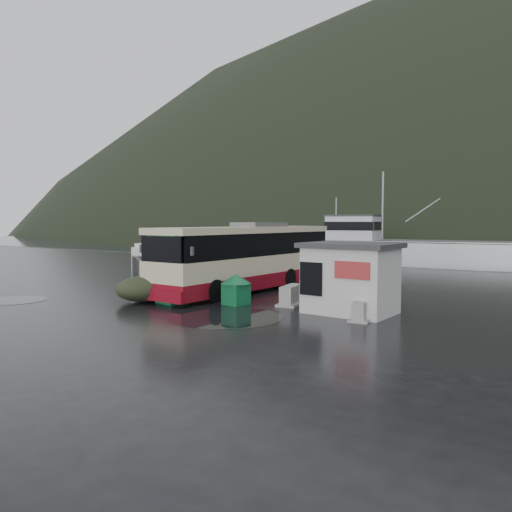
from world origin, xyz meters
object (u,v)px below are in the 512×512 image
Objects in this scene: white_van at (174,280)px; jersey_barrier_b at (291,305)px; waste_bin_left at (173,303)px; jersey_barrier_a at (362,320)px; fishing_trawler at (411,260)px; waste_bin_right at (236,305)px; ticket_kiosk at (350,313)px; coach_bus at (248,290)px; dome_tent at (149,301)px.

white_van reaches higher than jersey_barrier_b.
waste_bin_left is 8.43m from jersey_barrier_a.
waste_bin_left is 5.20m from jersey_barrier_b.
fishing_trawler reaches higher than white_van.
waste_bin_right is 0.38× the size of ticket_kiosk.
ticket_kiosk is at bearing 16.31° from waste_bin_left.
waste_bin_left is 1.22× the size of waste_bin_right.
ticket_kiosk reaches higher than jersey_barrier_a.
jersey_barrier_a is (8.36, 1.12, 0.00)m from waste_bin_left.
ticket_kiosk reaches higher than white_van.
coach_bus is 7.47× the size of jersey_barrier_b.
coach_bus is 9.04m from jersey_barrier_a.
ticket_kiosk is at bearing 131.43° from jersey_barrier_a.
white_van is 1.83× the size of dome_tent.
coach_bus is at bearing 86.58° from waste_bin_left.
waste_bin_right is (8.39, -4.79, 0.00)m from white_van.
dome_tent is at bearing -171.25° from jersey_barrier_a.
waste_bin_left is at bearing 16.31° from dome_tent.
ticket_kiosk is (7.43, 2.17, 0.00)m from waste_bin_left.
waste_bin_left is at bearing -99.53° from fishing_trawler.
ticket_kiosk is at bearing -26.23° from white_van.
coach_bus reaches higher than jersey_barrier_b.
jersey_barrier_b is (-2.88, 0.33, 0.00)m from ticket_kiosk.
coach_bus reaches higher than white_van.
jersey_barrier_b is (10.37, -3.49, 0.00)m from white_van.
jersey_barrier_b is (1.98, 1.30, 0.00)m from waste_bin_right.
jersey_barrier_b is (4.24, -2.73, 0.00)m from coach_bus.
fishing_trawler reaches higher than waste_bin_left.
ticket_kiosk reaches higher than waste_bin_right.
jersey_barrier_b reaches higher than jersey_barrier_a.
waste_bin_right is 0.06× the size of fishing_trawler.
ticket_kiosk is 29.20m from fishing_trawler.
dome_tent is (4.64, -6.34, 0.00)m from white_van.
jersey_barrier_a is (8.05, -4.12, 0.00)m from coach_bus.
ticket_kiosk is (13.25, -3.82, 0.00)m from white_van.
jersey_barrier_b is at bearing -90.44° from fishing_trawler.
white_van reaches higher than jersey_barrier_a.
white_van is at bearing 161.42° from jersey_barrier_b.
jersey_barrier_b is at bearing 175.07° from ticket_kiosk.
fishing_trawler reaches higher than coach_bus.
ticket_kiosk is 2.46× the size of jersey_barrier_a.
waste_bin_left is 0.46× the size of ticket_kiosk.
dome_tent is 2.15× the size of jersey_barrier_a.
jersey_barrier_a is at bearing -26.14° from coach_bus.
jersey_barrier_b is at bearing 33.35° from waste_bin_right.
coach_bus is 2.23× the size of white_van.
waste_bin_left is 2.84m from waste_bin_right.
coach_bus is 7.78× the size of waste_bin_left.
ticket_kiosk is 2.90m from jersey_barrier_b.
fishing_trawler is (1.98, 30.96, 0.00)m from dome_tent.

